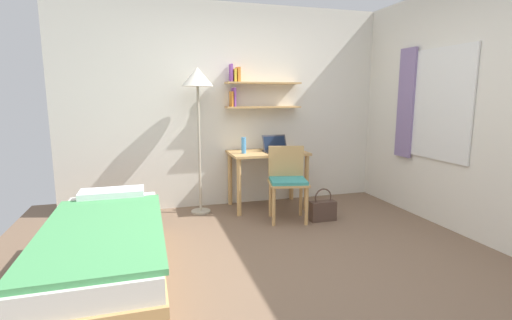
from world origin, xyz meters
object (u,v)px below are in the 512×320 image
standing_lamp (198,86)px  book_stack (291,149)px  bed (106,251)px  laptop (275,147)px  water_bottle (244,145)px  desk (267,162)px  handbag (323,210)px  desk_chair (287,179)px

standing_lamp → book_stack: (1.20, 0.01, -0.80)m
bed → laptop: 2.50m
standing_lamp → water_bottle: bearing=-6.4°
desk → laptop: 0.22m
bed → book_stack: size_ratio=8.86×
standing_lamp → water_bottle: 0.91m
bed → book_stack: book_stack is taller
water_bottle → handbag: water_bottle is taller
desk → desk_chair: size_ratio=1.14×
desk → handbag: 0.95m
desk_chair → book_stack: desk_chair is taller
bed → laptop: bearing=37.5°
desk → water_bottle: water_bottle is taller
book_stack → handbag: size_ratio=0.60×
desk_chair → water_bottle: bearing=130.1°
laptop → desk_chair: bearing=-93.3°
water_bottle → desk_chair: bearing=-49.9°
bed → desk_chair: 2.15m
desk_chair → laptop: 0.60m
book_stack → desk_chair: bearing=-115.0°
desk_chair → handbag: desk_chair is taller
water_bottle → book_stack: 0.66m
desk → laptop: (0.10, -0.01, 0.19)m
desk → standing_lamp: (-0.87, 0.02, 0.96)m
desk → book_stack: bearing=4.3°
bed → desk: (1.83, 1.49, 0.36)m
desk → laptop: bearing=-3.9°
handbag → desk_chair: bearing=155.3°
desk_chair → laptop: size_ratio=2.66×
desk_chair → water_bottle: water_bottle is taller
standing_lamp → water_bottle: (0.54, -0.06, -0.72)m
water_bottle → book_stack: bearing=6.1°
book_stack → handbag: 0.96m
desk_chair → standing_lamp: standing_lamp is taller
desk_chair → book_stack: (0.25, 0.55, 0.27)m
standing_lamp → water_bottle: standing_lamp is taller
desk_chair → laptop: bearing=86.7°
laptop → book_stack: bearing=8.0°
bed → standing_lamp: size_ratio=1.15×
desk → laptop: size_ratio=3.04×
water_bottle → handbag: bearing=-39.9°
bed → desk_chair: (1.91, 0.97, 0.25)m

